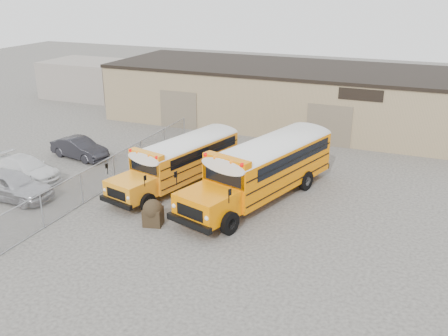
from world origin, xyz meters
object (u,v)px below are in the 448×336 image
at_px(car_white, 26,169).
at_px(car_dark, 79,148).
at_px(school_bus_right, 325,137).
at_px(school_bus_left, 238,135).
at_px(tarp_bundle, 153,212).
at_px(car_silver, 11,185).

relative_size(car_white, car_dark, 1.13).
bearing_deg(school_bus_right, school_bus_left, -170.78).
height_order(school_bus_left, car_dark, school_bus_left).
xyz_separation_m(school_bus_right, car_white, (-15.84, -9.38, -1.18)).
bearing_deg(tarp_bundle, car_silver, -178.49).
distance_m(tarp_bundle, car_dark, 11.59).
distance_m(school_bus_left, car_silver, 14.19).
height_order(school_bus_right, car_dark, school_bus_right).
xyz_separation_m(car_white, car_dark, (0.49, 4.35, 0.00)).
bearing_deg(car_white, car_silver, -143.05).
bearing_deg(tarp_bundle, car_dark, 144.95).
distance_m(car_white, car_dark, 4.38).
bearing_deg(car_dark, school_bus_right, -61.76).
bearing_deg(car_dark, car_white, -176.33).
height_order(car_silver, car_white, car_silver).
xyz_separation_m(school_bus_right, car_silver, (-14.55, -11.91, -1.05)).
bearing_deg(car_silver, car_dark, 6.50).
distance_m(school_bus_left, car_white, 13.30).
relative_size(school_bus_left, school_bus_right, 0.85).
relative_size(school_bus_right, tarp_bundle, 8.51).
bearing_deg(school_bus_left, car_white, -140.35).
height_order(school_bus_right, tarp_bundle, school_bus_right).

